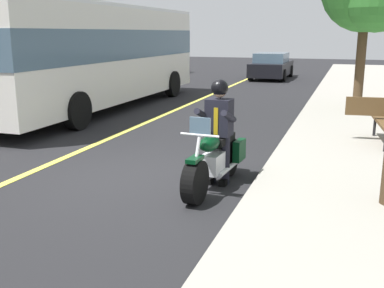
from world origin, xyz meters
The scene contains 6 objects.
ground_plane centered at (0.00, 0.00, 0.00)m, with size 80.00×80.00×0.00m, color black.
lane_center_stripe centered at (0.00, -2.00, 0.01)m, with size 60.00×0.16×0.01m, color #E5DB4C.
motorcycle_main centered at (0.01, 1.36, 0.45)m, with size 2.22×0.67×1.26m.
rider_main centered at (-0.18, 1.37, 1.04)m, with size 0.64×0.57×1.74m.
bus_near centered at (-6.45, -4.49, 1.87)m, with size 11.05×2.70×3.30m.
car_silver centered at (-18.66, -0.82, 0.69)m, with size 4.60×1.92×1.40m.
Camera 1 is at (6.96, 3.35, 2.46)m, focal length 43.25 mm.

